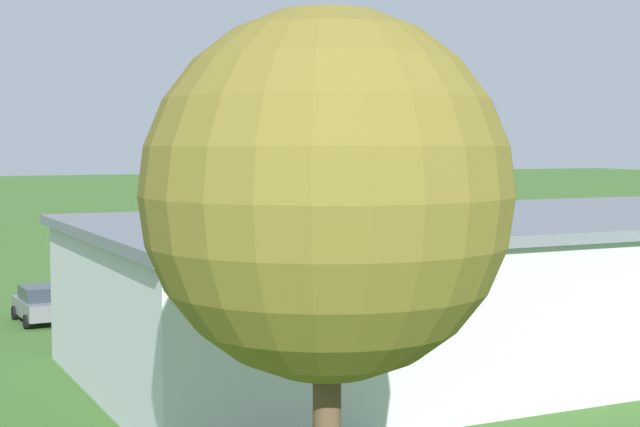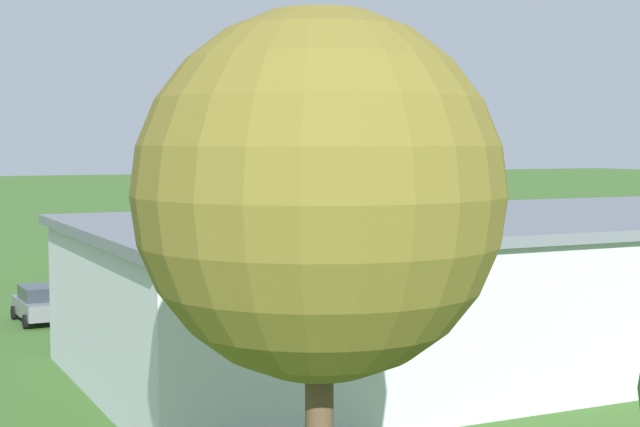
{
  "view_description": "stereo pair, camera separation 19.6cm",
  "coord_description": "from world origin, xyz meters",
  "px_view_note": "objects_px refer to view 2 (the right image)",
  "views": [
    {
      "loc": [
        29.43,
        62.57,
        8.16
      ],
      "look_at": [
        5.37,
        12.26,
        4.23
      ],
      "focal_mm": 55.42,
      "sensor_mm": 36.0,
      "label": 1
    },
    {
      "loc": [
        29.26,
        62.66,
        8.16
      ],
      "look_at": [
        5.37,
        12.26,
        4.23
      ],
      "focal_mm": 55.42,
      "sensor_mm": 36.0,
      "label": 2
    }
  ],
  "objects_px": {
    "car_grey": "(40,304)",
    "person_near_hangar_door": "(583,258)",
    "hangar": "(580,279)",
    "tree_at_field_edge": "(319,196)",
    "windsock": "(327,181)",
    "person_walking_on_apron": "(558,260)",
    "biplane": "(265,170)"
  },
  "relations": [
    {
      "from": "person_walking_on_apron",
      "to": "tree_at_field_edge",
      "type": "bearing_deg",
      "value": 46.13
    },
    {
      "from": "hangar",
      "to": "windsock",
      "type": "bearing_deg",
      "value": -102.0
    },
    {
      "from": "hangar",
      "to": "tree_at_field_edge",
      "type": "distance_m",
      "value": 24.69
    },
    {
      "from": "hangar",
      "to": "windsock",
      "type": "height_order",
      "value": "windsock"
    },
    {
      "from": "tree_at_field_edge",
      "to": "windsock",
      "type": "distance_m",
      "value": 63.26
    },
    {
      "from": "biplane",
      "to": "person_walking_on_apron",
      "type": "xyz_separation_m",
      "value": [
        -18.04,
        5.24,
        -5.84
      ]
    },
    {
      "from": "biplane",
      "to": "car_grey",
      "type": "distance_m",
      "value": 18.67
    },
    {
      "from": "person_walking_on_apron",
      "to": "windsock",
      "type": "distance_m",
      "value": 23.36
    },
    {
      "from": "person_near_hangar_door",
      "to": "tree_at_field_edge",
      "type": "height_order",
      "value": "tree_at_field_edge"
    },
    {
      "from": "hangar",
      "to": "car_grey",
      "type": "bearing_deg",
      "value": -38.93
    },
    {
      "from": "person_walking_on_apron",
      "to": "person_near_hangar_door",
      "type": "xyz_separation_m",
      "value": [
        -1.98,
        0.08,
        0.03
      ]
    },
    {
      "from": "hangar",
      "to": "tree_at_field_edge",
      "type": "height_order",
      "value": "tree_at_field_edge"
    },
    {
      "from": "person_walking_on_apron",
      "to": "person_near_hangar_door",
      "type": "relative_size",
      "value": 0.96
    },
    {
      "from": "hangar",
      "to": "person_walking_on_apron",
      "type": "distance_m",
      "value": 24.17
    },
    {
      "from": "tree_at_field_edge",
      "to": "windsock",
      "type": "bearing_deg",
      "value": -115.92
    },
    {
      "from": "hangar",
      "to": "person_walking_on_apron",
      "type": "xyz_separation_m",
      "value": [
        -14.46,
        -19.27,
        -1.99
      ]
    },
    {
      "from": "biplane",
      "to": "tree_at_field_edge",
      "type": "relative_size",
      "value": 0.75
    },
    {
      "from": "hangar",
      "to": "windsock",
      "type": "distance_m",
      "value": 42.52
    },
    {
      "from": "tree_at_field_edge",
      "to": "windsock",
      "type": "xyz_separation_m",
      "value": [
        -27.64,
        -56.86,
        -2.13
      ]
    },
    {
      "from": "hangar",
      "to": "tree_at_field_edge",
      "type": "bearing_deg",
      "value": 39.2
    },
    {
      "from": "hangar",
      "to": "person_near_hangar_door",
      "type": "height_order",
      "value": "hangar"
    },
    {
      "from": "car_grey",
      "to": "biplane",
      "type": "bearing_deg",
      "value": -147.77
    },
    {
      "from": "car_grey",
      "to": "windsock",
      "type": "height_order",
      "value": "windsock"
    },
    {
      "from": "car_grey",
      "to": "tree_at_field_edge",
      "type": "relative_size",
      "value": 0.38
    },
    {
      "from": "tree_at_field_edge",
      "to": "car_grey",
      "type": "bearing_deg",
      "value": -90.38
    },
    {
      "from": "car_grey",
      "to": "person_near_hangar_door",
      "type": "height_order",
      "value": "car_grey"
    },
    {
      "from": "person_near_hangar_door",
      "to": "windsock",
      "type": "relative_size",
      "value": 0.28
    },
    {
      "from": "hangar",
      "to": "tree_at_field_edge",
      "type": "relative_size",
      "value": 3.76
    },
    {
      "from": "car_grey",
      "to": "tree_at_field_edge",
      "type": "xyz_separation_m",
      "value": [
        0.2,
        30.37,
        6.4
      ]
    },
    {
      "from": "car_grey",
      "to": "person_near_hangar_door",
      "type": "xyz_separation_m",
      "value": [
        -35.05,
        -4.16,
        -0.06
      ]
    },
    {
      "from": "hangar",
      "to": "person_near_hangar_door",
      "type": "distance_m",
      "value": 25.35
    },
    {
      "from": "car_grey",
      "to": "person_near_hangar_door",
      "type": "distance_m",
      "value": 35.3
    }
  ]
}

